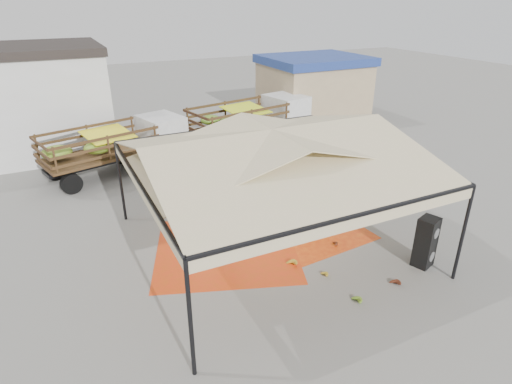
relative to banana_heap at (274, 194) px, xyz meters
name	(u,v)px	position (x,y,z in m)	size (l,w,h in m)	color
ground	(270,245)	(-1.41, -2.39, -0.61)	(90.00, 90.00, 0.00)	slate
canopy_tent	(272,152)	(-1.41, -2.39, 2.69)	(8.10, 8.10, 4.00)	black
building_tan	(313,88)	(8.59, 10.61, 1.46)	(6.30, 5.30, 4.10)	tan
tarp_left	(226,249)	(-2.84, -1.99, -0.60)	(4.53, 4.31, 0.01)	red
tarp_right	(306,228)	(0.30, -1.94, -0.60)	(3.61, 3.79, 0.01)	orange
banana_heap	(274,194)	(0.00, 0.00, 0.00)	(5.69, 4.68, 1.22)	#56801A
hand_yellow_a	(323,274)	(-0.82, -4.64, -0.52)	(0.39, 0.32, 0.18)	gold
hand_yellow_b	(291,263)	(-1.40, -3.74, -0.49)	(0.51, 0.41, 0.23)	#B78C24
hand_red_a	(333,243)	(0.49, -3.31, -0.52)	(0.38, 0.31, 0.17)	#5C2615
hand_red_b	(395,283)	(0.78, -5.91, -0.51)	(0.45, 0.37, 0.20)	#522312
hand_green	(355,300)	(-0.72, -6.02, -0.50)	(0.49, 0.40, 0.22)	#4D7D1A
hanging_bunches	(253,159)	(-1.39, -1.03, 2.01)	(3.24, 0.24, 0.20)	#4A7C1A
speaker_stack	(426,242)	(2.29, -5.45, 0.20)	(0.72, 0.68, 1.62)	black
banana_leaves	(229,265)	(-3.09, -2.84, -0.61)	(0.96, 1.36, 3.70)	#38711E
vendor	(234,185)	(-1.23, 1.07, 0.19)	(0.58, 0.38, 1.60)	gray
truck_left	(122,142)	(-4.49, 6.66, 0.78)	(6.91, 3.94, 2.25)	#533A1B
truck_right	(255,118)	(2.90, 7.61, 0.87)	(7.32, 3.81, 2.39)	#513D1B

